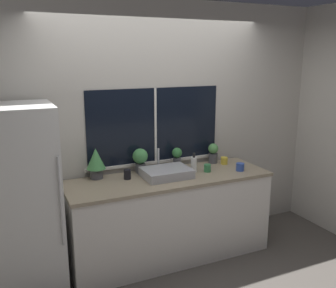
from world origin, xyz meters
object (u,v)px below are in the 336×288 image
Objects in this scene: potted_plant_far_left at (96,161)px; potted_plant_far_right at (213,153)px; mug_blue at (240,167)px; potted_plant_center_left at (140,159)px; mug_yellow at (224,161)px; potted_plant_center_right at (177,157)px; mug_green at (207,168)px; refrigerator at (19,203)px; mug_black at (127,174)px; sink at (166,173)px; soap_bottle at (194,164)px.

potted_plant_far_right is (1.38, 0.00, -0.06)m from potted_plant_far_left.
potted_plant_far_left is at bearing 165.28° from mug_blue.
mug_yellow is (0.99, -0.10, -0.11)m from potted_plant_center_left.
potted_plant_center_left is at bearing -180.00° from potted_plant_center_right.
potted_plant_far_right is 2.85× the size of mug_yellow.
mug_green is 1.02× the size of mug_yellow.
mug_yellow is at bearing 4.46° from refrigerator.
mug_black is at bearing -142.84° from potted_plant_center_left.
mug_green is (0.86, -0.13, -0.01)m from mug_black.
mug_blue is at bearing -11.30° from mug_black.
mug_yellow is (0.09, -0.10, -0.08)m from potted_plant_far_right.
sink reaches higher than mug_blue.
refrigerator reaches higher than mug_black.
potted_plant_far_left reaches higher than potted_plant_center_right.
refrigerator reaches higher than mug_yellow.
potted_plant_center_left is 1.09m from mug_blue.
mug_black is (-0.20, -0.15, -0.10)m from potted_plant_center_left.
potted_plant_center_left is 3.26× the size of mug_yellow.
sink is 0.36m from potted_plant_center_right.
soap_bottle reaches higher than mug_yellow.
potted_plant_center_left is (0.48, 0.00, -0.03)m from potted_plant_far_left.
mug_blue is at bearing -18.52° from mug_green.
potted_plant_far_right is 0.41m from mug_blue.
potted_plant_center_right is (0.44, 0.00, -0.03)m from potted_plant_center_left.
potted_plant_far_left reaches higher than mug_green.
sink is 1.84× the size of potted_plant_center_left.
potted_plant_center_left reaches higher than mug_green.
mug_black is 1.24× the size of mug_yellow.
mug_black is (-0.39, 0.10, 0.00)m from sink.
potted_plant_center_left is at bearing 127.52° from sink.
mug_black is at bearing 165.46° from sink.
soap_bottle is (1.00, -0.23, -0.09)m from potted_plant_far_left.
soap_bottle is at bearing -164.51° from mug_yellow.
potted_plant_far_right is at bearing 7.27° from refrigerator.
potted_plant_center_right is 0.47m from potted_plant_far_right.
potted_plant_center_right is (0.91, 0.00, -0.06)m from potted_plant_far_left.
mug_black is at bearing -166.72° from potted_plant_center_right.
mug_black is at bearing -177.58° from mug_yellow.
potted_plant_far_left is 0.91m from potted_plant_center_right.
sink is 0.40m from mug_black.
sink is 2.28× the size of soap_bottle.
refrigerator is at bearing -172.73° from potted_plant_far_right.
sink is (1.43, 0.02, 0.08)m from refrigerator.
mug_green is 0.36m from mug_blue.
sink is at bearing -52.48° from potted_plant_center_left.
sink is 0.34m from soap_bottle.
refrigerator is 1.28m from potted_plant_center_left.
mug_black reaches higher than mug_green.
potted_plant_center_right is 0.99× the size of potted_plant_far_right.
sink reaches higher than mug_green.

